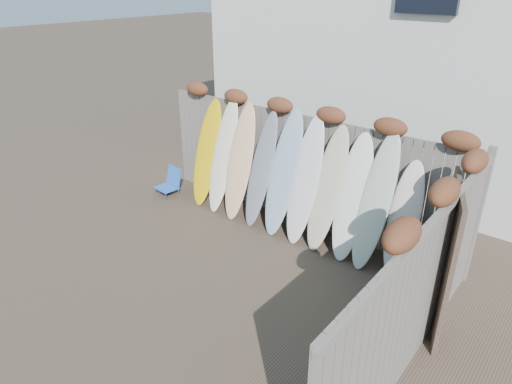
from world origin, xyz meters
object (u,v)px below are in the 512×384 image
Objects in this scene: lattice_panel at (446,259)px; surfboard_0 at (207,153)px; beach_chair at (170,182)px; wooden_crate at (395,312)px.

lattice_panel is 4.86m from surfboard_0.
beach_chair is 0.29× the size of lattice_panel.
surfboard_0 is at bearing 163.26° from wooden_crate.
surfboard_0 is at bearing 150.99° from lattice_panel.
beach_chair is 1.16m from surfboard_0.
surfboard_0 reaches higher than lattice_panel.
wooden_crate is at bearing -18.07° from surfboard_0.
wooden_crate is 0.91m from lattice_panel.
lattice_panel is at bearing -5.05° from beach_chair.
beach_chair is 0.27× the size of surfboard_0.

